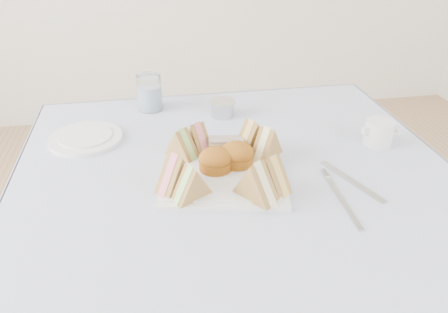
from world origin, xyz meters
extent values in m
cube|color=brown|center=(0.00, 0.00, 0.37)|extent=(0.90, 0.90, 0.74)
cube|color=silver|center=(0.00, 0.00, 0.74)|extent=(1.02, 1.02, 0.01)
cube|color=silver|center=(-0.03, 0.02, 0.75)|extent=(0.32, 0.32, 0.01)
cylinder|color=#97611A|center=(-0.05, 0.03, 0.78)|extent=(0.08, 0.08, 0.05)
cylinder|color=#97611A|center=(0.00, 0.04, 0.78)|extent=(0.09, 0.09, 0.05)
cube|color=tan|center=(-0.01, 0.10, 0.78)|extent=(0.09, 0.05, 0.04)
cylinder|color=silver|center=(-0.36, 0.25, 0.75)|extent=(0.25, 0.25, 0.01)
cylinder|color=white|center=(-0.18, 0.42, 0.80)|extent=(0.08, 0.08, 0.11)
cylinder|color=#B5B5B5|center=(0.02, 0.34, 0.77)|extent=(0.08, 0.08, 0.04)
cube|color=#B5B5B5|center=(0.24, -0.06, 0.75)|extent=(0.08, 0.18, 0.00)
cube|color=#B5B5B5|center=(0.19, -0.13, 0.75)|extent=(0.02, 0.19, 0.00)
cylinder|color=silver|center=(0.38, 0.10, 0.78)|extent=(0.08, 0.08, 0.06)
camera|label=1|loc=(-0.18, -0.81, 1.29)|focal=35.00mm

